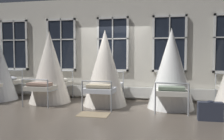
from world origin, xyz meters
The scene contains 8 objects.
ground centered at (0.00, 0.00, 0.00)m, with size 23.52×23.52×0.00m, color brown.
back_wall_with_windows centered at (0.00, 1.32, 1.75)m, with size 12.76×0.10×3.50m, color beige.
window_bank centered at (0.00, 1.20, 1.11)m, with size 8.71×0.10×2.76m.
cot_second centered at (-1.87, 0.22, 1.11)m, with size 1.34×1.85×2.30m.
cot_third centered at (-0.02, 0.16, 1.11)m, with size 1.34×1.84×2.29m.
cot_fourth centered at (1.95, 0.16, 1.12)m, with size 1.34×1.83×2.30m.
rug_third centered at (0.00, -1.11, 0.01)m, with size 0.80×0.56×0.01m, color #8E7A5B.
suitcase_dark centered at (2.82, -1.06, 0.22)m, with size 0.56×0.22×0.47m.
Camera 1 is at (1.79, -7.04, 1.56)m, focal length 39.21 mm.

